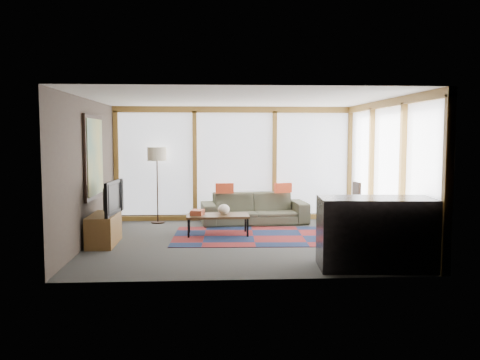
{
  "coord_description": "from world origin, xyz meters",
  "views": [
    {
      "loc": [
        -0.57,
        -9.19,
        1.94
      ],
      "look_at": [
        0.0,
        0.4,
        1.1
      ],
      "focal_mm": 38.0,
      "sensor_mm": 36.0,
      "label": 1
    }
  ],
  "objects": [
    {
      "name": "bar_counter",
      "position": [
        1.85,
        -2.0,
        0.52
      ],
      "size": [
        1.7,
        0.89,
        1.04
      ],
      "primitive_type": "cube",
      "rotation": [
        0.0,
        0.0,
        -0.08
      ],
      "color": "black",
      "rests_on": "ground"
    },
    {
      "name": "pillow_right",
      "position": [
        1.05,
        1.94,
        0.78
      ],
      "size": [
        0.41,
        0.21,
        0.22
      ],
      "primitive_type": "cube",
      "rotation": [
        0.0,
        0.0,
        0.25
      ],
      "color": "#C64121",
      "rests_on": "sofa"
    },
    {
      "name": "bookshelf",
      "position": [
        2.43,
        0.58,
        0.26
      ],
      "size": [
        0.38,
        2.11,
        0.53
      ],
      "primitive_type": null,
      "color": "#372610",
      "rests_on": "ground"
    },
    {
      "name": "bowl_a",
      "position": [
        2.39,
        0.01,
        0.58
      ],
      "size": [
        0.23,
        0.23,
        0.11
      ],
      "primitive_type": "ellipsoid",
      "rotation": [
        0.0,
        0.0,
        -0.08
      ],
      "color": "black",
      "rests_on": "bookshelf"
    },
    {
      "name": "television",
      "position": [
        -2.38,
        -0.11,
        0.84
      ],
      "size": [
        0.23,
        1.05,
        0.6
      ],
      "primitive_type": "imported",
      "rotation": [
        0.0,
        0.0,
        1.48
      ],
      "color": "black",
      "rests_on": "tv_console"
    },
    {
      "name": "tv_console",
      "position": [
        -2.47,
        -0.12,
        0.27
      ],
      "size": [
        0.45,
        1.09,
        0.54
      ],
      "primitive_type": "cube",
      "color": "brown",
      "rests_on": "ground"
    },
    {
      "name": "bowl_b",
      "position": [
        2.43,
        0.38,
        0.57
      ],
      "size": [
        0.2,
        0.2,
        0.08
      ],
      "primitive_type": "ellipsoid",
      "rotation": [
        0.0,
        0.0,
        -0.23
      ],
      "color": "black",
      "rests_on": "bookshelf"
    },
    {
      "name": "floor_lamp",
      "position": [
        -1.74,
        2.08,
        0.84
      ],
      "size": [
        0.42,
        0.42,
        1.69
      ],
      "primitive_type": null,
      "color": "#322117",
      "rests_on": "ground"
    },
    {
      "name": "coffee_table",
      "position": [
        -0.42,
        0.62,
        0.2
      ],
      "size": [
        1.22,
        0.62,
        0.4
      ],
      "primitive_type": null,
      "rotation": [
        0.0,
        0.0,
        0.01
      ],
      "color": "#372610",
      "rests_on": "ground"
    },
    {
      "name": "rug",
      "position": [
        0.26,
        0.44,
        0.01
      ],
      "size": [
        3.14,
        2.09,
        0.01
      ],
      "primitive_type": "cube",
      "rotation": [
        0.0,
        0.0,
        -0.04
      ],
      "color": "maroon",
      "rests_on": "ground"
    },
    {
      "name": "shelf_picture",
      "position": [
        2.52,
        1.3,
        0.75
      ],
      "size": [
        0.09,
        0.33,
        0.44
      ],
      "primitive_type": "cube",
      "rotation": [
        0.0,
        0.0,
        0.16
      ],
      "color": "black",
      "rests_on": "bookshelf"
    },
    {
      "name": "sofa",
      "position": [
        0.4,
        1.89,
        0.34
      ],
      "size": [
        2.39,
        1.11,
        0.68
      ],
      "primitive_type": "imported",
      "rotation": [
        0.0,
        0.0,
        0.09
      ],
      "color": "#3E3E2E",
      "rests_on": "ground"
    },
    {
      "name": "vase",
      "position": [
        -0.3,
        0.65,
        0.5
      ],
      "size": [
        0.24,
        0.24,
        0.2
      ],
      "primitive_type": "ellipsoid",
      "rotation": [
        0.0,
        0.0,
        -0.01
      ],
      "color": "silver",
      "rests_on": "coffee_table"
    },
    {
      "name": "book_stack",
      "position": [
        -0.82,
        0.62,
        0.45
      ],
      "size": [
        0.3,
        0.34,
        0.1
      ],
      "primitive_type": "cube",
      "rotation": [
        0.0,
        0.0,
        -0.23
      ],
      "color": "#9B432B",
      "rests_on": "coffee_table"
    },
    {
      "name": "ground",
      "position": [
        0.0,
        0.0,
        0.0
      ],
      "size": [
        5.5,
        5.5,
        0.0
      ],
      "primitive_type": "plane",
      "color": "#30302D",
      "rests_on": "ground"
    },
    {
      "name": "room_envelope",
      "position": [
        0.49,
        0.56,
        1.54
      ],
      "size": [
        5.52,
        5.02,
        2.62
      ],
      "color": "#3F312C",
      "rests_on": "ground"
    },
    {
      "name": "pillow_left",
      "position": [
        -0.25,
        1.91,
        0.79
      ],
      "size": [
        0.41,
        0.14,
        0.22
      ],
      "primitive_type": "cube",
      "rotation": [
        0.0,
        0.0,
        0.04
      ],
      "color": "#C64121",
      "rests_on": "sofa"
    }
  ]
}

